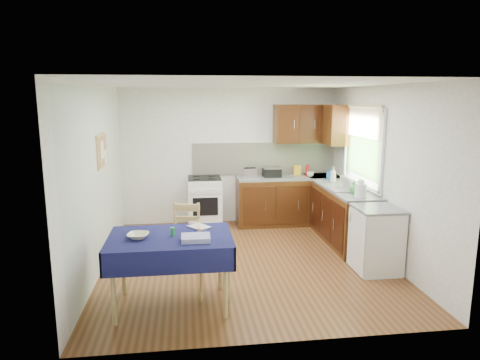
{
  "coord_description": "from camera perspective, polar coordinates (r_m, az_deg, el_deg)",
  "views": [
    {
      "loc": [
        -0.83,
        -5.77,
        2.31
      ],
      "look_at": [
        -0.05,
        0.29,
        1.14
      ],
      "focal_mm": 32.0,
      "sensor_mm": 36.0,
      "label": 1
    }
  ],
  "objects": [
    {
      "name": "corkboard",
      "position": [
        6.22,
        -17.93,
        3.72
      ],
      "size": [
        0.04,
        0.62,
        0.47
      ],
      "color": "tan",
      "rests_on": "wall_left"
    },
    {
      "name": "worktop_right",
      "position": [
        7.04,
        13.85,
        -1.21
      ],
      "size": [
        0.6,
        1.7,
        0.04
      ],
      "primitive_type": "cube",
      "color": "slate",
      "rests_on": "base_cabinets"
    },
    {
      "name": "wall_right",
      "position": [
        6.51,
        18.51,
        0.88
      ],
      "size": [
        0.02,
        4.2,
        2.5
      ],
      "primitive_type": "cube",
      "color": "silver",
      "rests_on": "ground"
    },
    {
      "name": "fridge",
      "position": [
        6.09,
        17.73,
        -7.58
      ],
      "size": [
        0.58,
        0.6,
        0.89
      ],
      "color": "white",
      "rests_on": "ground"
    },
    {
      "name": "plate_bowl",
      "position": [
        4.79,
        -13.43,
        -7.25
      ],
      "size": [
        0.26,
        0.26,
        0.06
      ],
      "primitive_type": "imported",
      "rotation": [
        0.0,
        0.0,
        -0.17
      ],
      "color": "beige",
      "rests_on": "dining_table"
    },
    {
      "name": "wall_back",
      "position": [
        7.98,
        -1.33,
        3.19
      ],
      "size": [
        4.0,
        0.02,
        2.5
      ],
      "primitive_type": "cube",
      "color": "silver",
      "rests_on": "ground"
    },
    {
      "name": "soap_bottle_b",
      "position": [
        7.71,
        11.92,
        0.83
      ],
      "size": [
        0.13,
        0.13,
        0.21
      ],
      "primitive_type": "imported",
      "rotation": [
        0.0,
        0.0,
        2.33
      ],
      "color": "#1B59A3",
      "rests_on": "worktop_right"
    },
    {
      "name": "yellow_packet",
      "position": [
        8.08,
        7.63,
        1.31
      ],
      "size": [
        0.15,
        0.11,
        0.18
      ],
      "primitive_type": "cube",
      "rotation": [
        0.0,
        0.0,
        -0.18
      ],
      "color": "yellow",
      "rests_on": "worktop_back"
    },
    {
      "name": "worktop_corner",
      "position": [
        8.11,
        10.94,
        0.47
      ],
      "size": [
        0.6,
        0.6,
        0.04
      ],
      "primitive_type": "cube",
      "color": "slate",
      "rests_on": "base_cabinets"
    },
    {
      "name": "kettle",
      "position": [
        6.41,
        15.78,
        -1.2
      ],
      "size": [
        0.16,
        0.16,
        0.27
      ],
      "color": "white",
      "rests_on": "worktop_right"
    },
    {
      "name": "toaster",
      "position": [
        7.76,
        1.31,
        0.98
      ],
      "size": [
        0.24,
        0.15,
        0.19
      ],
      "rotation": [
        0.0,
        0.0,
        -0.11
      ],
      "color": "#B7B7BC",
      "rests_on": "worktop_back"
    },
    {
      "name": "floor",
      "position": [
        6.27,
        0.77,
        -10.81
      ],
      "size": [
        4.2,
        4.2,
        0.0
      ],
      "primitive_type": "plane",
      "color": "#4F3015",
      "rests_on": "ground"
    },
    {
      "name": "wall_front",
      "position": [
        3.91,
        5.17,
        -4.99
      ],
      "size": [
        4.0,
        0.02,
        2.5
      ],
      "primitive_type": "cube",
      "color": "silver",
      "rests_on": "ground"
    },
    {
      "name": "sauce_bottle",
      "position": [
        7.91,
        8.98,
        1.25
      ],
      "size": [
        0.05,
        0.05,
        0.23
      ],
      "primitive_type": "cylinder",
      "color": "red",
      "rests_on": "worktop_back"
    },
    {
      "name": "wall_left",
      "position": [
        5.98,
        -18.53,
        0.04
      ],
      "size": [
        0.02,
        4.2,
        2.5
      ],
      "primitive_type": "cube",
      "color": "silver",
      "rests_on": "ground"
    },
    {
      "name": "soap_bottle_c",
      "position": [
        6.66,
        15.02,
        -0.99
      ],
      "size": [
        0.18,
        0.18,
        0.18
      ],
      "primitive_type": "imported",
      "rotation": [
        0.0,
        0.0,
        3.44
      ],
      "color": "green",
      "rests_on": "worktop_right"
    },
    {
      "name": "splashback",
      "position": [
        8.07,
        3.28,
        2.9
      ],
      "size": [
        2.7,
        0.02,
        0.6
      ],
      "primitive_type": "cube",
      "color": "#E9E3C6",
      "rests_on": "wall_back"
    },
    {
      "name": "sandwich_press",
      "position": [
        7.84,
        4.25,
        1.11
      ],
      "size": [
        0.32,
        0.28,
        0.19
      ],
      "rotation": [
        0.0,
        0.0,
        0.08
      ],
      "color": "black",
      "rests_on": "worktop_back"
    },
    {
      "name": "spice_jar",
      "position": [
        4.8,
        -8.97,
        -6.82
      ],
      "size": [
        0.05,
        0.05,
        0.09
      ],
      "primitive_type": "cylinder",
      "color": "green",
      "rests_on": "dining_table"
    },
    {
      "name": "base_cabinets",
      "position": [
        7.59,
        9.63,
        -3.67
      ],
      "size": [
        1.9,
        2.3,
        0.86
      ],
      "color": "#361909",
      "rests_on": "ground"
    },
    {
      "name": "cup",
      "position": [
        7.91,
        9.36,
        0.77
      ],
      "size": [
        0.15,
        0.15,
        0.1
      ],
      "primitive_type": "imported",
      "rotation": [
        0.0,
        0.0,
        -0.3
      ],
      "color": "silver",
      "rests_on": "worktop_back"
    },
    {
      "name": "tea_towel",
      "position": [
        4.62,
        -5.91,
        -7.71
      ],
      "size": [
        0.31,
        0.24,
        0.05
      ],
      "primitive_type": "cube",
      "rotation": [
        0.0,
        0.0,
        -0.01
      ],
      "color": "navy",
      "rests_on": "dining_table"
    },
    {
      "name": "ceiling",
      "position": [
        5.83,
        0.83,
        12.68
      ],
      "size": [
        4.0,
        4.2,
        0.02
      ],
      "primitive_type": "cube",
      "color": "white",
      "rests_on": "wall_back"
    },
    {
      "name": "book",
      "position": [
        5.01,
        -6.24,
        -6.45
      ],
      "size": [
        0.29,
        0.3,
        0.02
      ],
      "primitive_type": "imported",
      "rotation": [
        0.0,
        0.0,
        0.65
      ],
      "color": "white",
      "rests_on": "dining_table"
    },
    {
      "name": "stove",
      "position": [
        7.8,
        -4.74,
        -2.94
      ],
      "size": [
        0.6,
        0.61,
        0.92
      ],
      "color": "white",
      "rests_on": "ground"
    },
    {
      "name": "soap_bottle_a",
      "position": [
        7.44,
        12.31,
        0.7
      ],
      "size": [
        0.13,
        0.13,
        0.27
      ],
      "primitive_type": "imported",
      "rotation": [
        0.0,
        0.0,
        0.33
      ],
      "color": "white",
      "rests_on": "worktop_right"
    },
    {
      "name": "chair_near",
      "position": [
        5.1,
        -3.98,
        -10.36
      ],
      "size": [
        0.41,
        0.41,
        0.89
      ],
      "rotation": [
        0.0,
        0.0,
        1.54
      ],
      "color": "tan",
      "rests_on": "ground"
    },
    {
      "name": "dish_rack",
      "position": [
        6.86,
        13.94,
        -1.15
      ],
      "size": [
        0.47,
        0.36,
        0.22
      ],
      "rotation": [
        0.0,
        0.0,
        0.42
      ],
      "color": "#949398",
      "rests_on": "worktop_right"
    },
    {
      "name": "dining_table",
      "position": [
        4.83,
        -9.26,
        -8.59
      ],
      "size": [
        1.35,
        0.92,
        0.82
      ],
      "rotation": [
        0.0,
        0.0,
        -0.01
      ],
      "color": "#0F123E",
      "rests_on": "ground"
    },
    {
      "name": "worktop_back",
      "position": [
        7.93,
        6.48,
        0.36
      ],
      "size": [
        1.9,
        0.6,
        0.04
      ],
      "primitive_type": "cube",
      "color": "slate",
      "rests_on": "base_cabinets"
    },
    {
      "name": "upper_cabinets",
      "position": [
        7.94,
        9.99,
        7.34
      ],
      "size": [
        1.2,
        0.85,
        0.7
      ],
      "color": "#361909",
      "rests_on": "wall_back"
    },
    {
      "name": "chair_far",
      "position": [
        6.1,
        -6.88,
        -6.67
      ],
      "size": [
        0.47,
        0.47,
        0.91
      ],
      "rotation": [
        0.0,
        0.0,
        2.97
      ],
      "color": "tan",
      "rests_on": "ground"
    },
    {
      "name": "window",
      "position": [
        7.08,
        16.04,
        5.06
      ],
      "size": [
        0.04,
        1.48,
        1.26
      ],
      "color": "#325623",
      "rests_on": "wall_right"
    }
  ]
}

